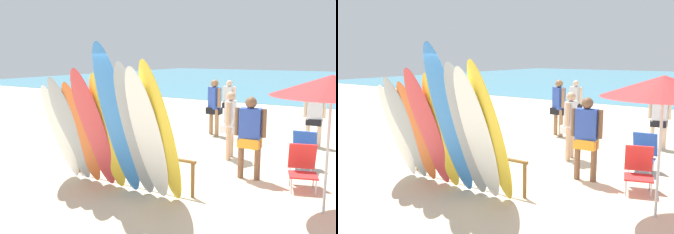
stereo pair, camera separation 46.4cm
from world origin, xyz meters
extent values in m
plane|color=beige|center=(0.00, 14.00, 0.00)|extent=(60.00, 60.00, 0.00)
cylinder|color=brown|center=(-1.38, 0.00, 0.32)|extent=(0.07, 0.07, 0.64)
cylinder|color=brown|center=(1.38, 0.00, 0.32)|extent=(0.07, 0.07, 0.64)
cylinder|color=brown|center=(0.00, 0.00, 0.64)|extent=(2.87, 0.06, 0.06)
ellipsoid|color=white|center=(-1.22, -0.61, 0.98)|extent=(0.53, 0.80, 1.95)
ellipsoid|color=#999EA3|center=(-0.92, -0.65, 1.06)|extent=(0.56, 0.91, 2.12)
ellipsoid|color=orange|center=(-0.64, -0.62, 1.02)|extent=(0.52, 0.82, 2.03)
ellipsoid|color=#D13D42|center=(-0.28, -0.68, 1.14)|extent=(0.58, 0.95, 2.28)
ellipsoid|color=yellow|center=(0.00, -0.61, 1.10)|extent=(0.55, 0.81, 2.20)
ellipsoid|color=#337AD1|center=(0.33, -0.75, 1.35)|extent=(0.59, 1.03, 2.70)
ellipsoid|color=#999EA3|center=(0.66, -0.68, 1.20)|extent=(0.58, 0.97, 2.40)
ellipsoid|color=white|center=(0.95, -0.74, 1.17)|extent=(0.56, 1.04, 2.34)
ellipsoid|color=yellow|center=(1.17, -0.68, 1.22)|extent=(0.55, 1.03, 2.44)
cylinder|color=brown|center=(2.01, 1.53, 0.40)|extent=(0.12, 0.12, 0.81)
cylinder|color=brown|center=(1.68, 1.48, 0.40)|extent=(0.12, 0.12, 0.81)
cube|color=orange|center=(1.84, 1.50, 0.74)|extent=(0.43, 0.27, 0.19)
cube|color=#2D4CB2|center=(1.84, 1.50, 1.12)|extent=(0.44, 0.27, 0.63)
sphere|color=brown|center=(1.84, 1.50, 1.56)|extent=(0.23, 0.23, 0.23)
cylinder|color=brown|center=(2.11, 1.54, 1.16)|extent=(0.10, 0.10, 0.56)
cylinder|color=brown|center=(1.58, 1.47, 1.16)|extent=(0.10, 0.10, 0.56)
cylinder|color=beige|center=(-0.97, 6.73, 0.39)|extent=(0.12, 0.12, 0.78)
cylinder|color=beige|center=(-0.67, 6.61, 0.39)|extent=(0.12, 0.12, 0.78)
cube|color=black|center=(-0.82, 6.67, 0.71)|extent=(0.42, 0.26, 0.19)
cube|color=silver|center=(-0.82, 6.67, 1.08)|extent=(0.45, 0.35, 0.61)
sphere|color=beige|center=(-0.82, 6.67, 1.49)|extent=(0.22, 0.22, 0.22)
cylinder|color=beige|center=(-1.06, 6.77, 1.11)|extent=(0.09, 0.09, 0.54)
cylinder|color=beige|center=(-0.59, 6.57, 1.11)|extent=(0.09, 0.09, 0.54)
cylinder|color=tan|center=(0.94, 2.57, 0.39)|extent=(0.12, 0.12, 0.78)
cylinder|color=tan|center=(0.87, 2.89, 0.39)|extent=(0.12, 0.12, 0.78)
cube|color=silver|center=(0.90, 2.73, 0.72)|extent=(0.42, 0.26, 0.19)
cube|color=silver|center=(0.90, 2.73, 1.09)|extent=(0.28, 0.44, 0.61)
sphere|color=tan|center=(0.90, 2.73, 1.51)|extent=(0.22, 0.22, 0.22)
cylinder|color=tan|center=(0.95, 2.48, 1.12)|extent=(0.10, 0.10, 0.55)
cylinder|color=tan|center=(0.86, 2.98, 1.12)|extent=(0.10, 0.10, 0.55)
cylinder|color=beige|center=(2.50, 5.09, 0.37)|extent=(0.11, 0.11, 0.73)
cylinder|color=beige|center=(2.20, 5.04, 0.37)|extent=(0.11, 0.11, 0.73)
cube|color=black|center=(2.35, 5.06, 0.67)|extent=(0.39, 0.24, 0.18)
cube|color=silver|center=(2.35, 5.06, 1.02)|extent=(0.40, 0.25, 0.57)
sphere|color=beige|center=(2.35, 5.06, 1.41)|extent=(0.21, 0.21, 0.21)
cylinder|color=beige|center=(2.59, 5.10, 1.05)|extent=(0.09, 0.09, 0.51)
cylinder|color=beige|center=(2.11, 5.03, 1.05)|extent=(0.09, 0.09, 0.51)
cylinder|color=#9E704C|center=(-0.42, 4.83, 0.42)|extent=(0.13, 0.13, 0.84)
cylinder|color=#9E704C|center=(-0.70, 5.03, 0.42)|extent=(0.13, 0.13, 0.84)
cube|color=black|center=(-0.56, 4.93, 0.77)|extent=(0.45, 0.28, 0.20)
cube|color=#2D4CB2|center=(-0.56, 4.93, 1.16)|extent=(0.48, 0.43, 0.66)
sphere|color=#9E704C|center=(-0.56, 4.93, 1.61)|extent=(0.24, 0.24, 0.24)
cylinder|color=#9E704C|center=(-0.33, 4.77, 1.20)|extent=(0.10, 0.10, 0.58)
cylinder|color=#9E704C|center=(-0.79, 5.08, 1.20)|extent=(0.10, 0.10, 0.58)
cylinder|color=#B7B7BC|center=(2.79, 1.13, 0.14)|extent=(0.02, 0.02, 0.28)
cylinder|color=#B7B7BC|center=(3.19, 1.26, 0.14)|extent=(0.02, 0.02, 0.28)
cylinder|color=#B7B7BC|center=(2.67, 1.49, 0.14)|extent=(0.02, 0.02, 0.28)
cylinder|color=#B7B7BC|center=(3.07, 1.62, 0.14)|extent=(0.02, 0.02, 0.28)
cube|color=red|center=(2.93, 1.38, 0.30)|extent=(0.62, 0.58, 0.03)
cube|color=red|center=(2.83, 1.68, 0.57)|extent=(0.54, 0.36, 0.53)
cylinder|color=#B7B7BC|center=(2.44, 2.39, 0.14)|extent=(0.02, 0.02, 0.28)
cylinder|color=#B7B7BC|center=(2.86, 2.43, 0.14)|extent=(0.02, 0.02, 0.28)
cylinder|color=#B7B7BC|center=(2.41, 2.77, 0.14)|extent=(0.02, 0.02, 0.28)
cylinder|color=#B7B7BC|center=(2.82, 2.81, 0.14)|extent=(0.02, 0.02, 0.28)
cube|color=blue|center=(2.63, 2.60, 0.30)|extent=(0.54, 0.50, 0.03)
cube|color=blue|center=(2.60, 2.91, 0.57)|extent=(0.52, 0.25, 0.53)
cylinder|color=silver|center=(3.46, 0.49, 1.05)|extent=(0.04, 0.04, 2.11)
cone|color=red|center=(3.46, 0.49, 2.03)|extent=(1.83, 1.83, 0.32)
camera|label=1|loc=(4.42, -5.63, 2.50)|focal=40.74mm
camera|label=2|loc=(4.80, -5.37, 2.50)|focal=40.74mm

